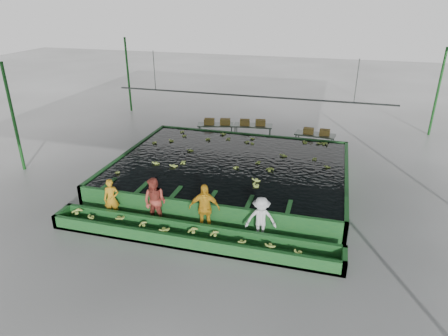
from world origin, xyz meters
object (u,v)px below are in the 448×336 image
(sorting_trough, at_px, (191,236))
(packing_table_left, at_px, (216,132))
(flotation_tank, at_px, (230,171))
(box_stack_left, at_px, (217,124))
(worker_c, at_px, (204,208))
(worker_a, at_px, (112,199))
(worker_b, at_px, (155,202))
(box_stack_mid, at_px, (253,125))
(packing_table_mid, at_px, (253,133))
(worker_d, at_px, (261,219))
(packing_table_right, at_px, (314,142))
(box_stack_right, at_px, (316,134))

(sorting_trough, relative_size, packing_table_left, 5.00)
(flotation_tank, distance_m, box_stack_left, 5.42)
(sorting_trough, bearing_deg, worker_c, 74.32)
(worker_a, distance_m, worker_c, 3.58)
(packing_table_left, bearing_deg, worker_b, -86.55)
(worker_b, xyz_separation_m, box_stack_mid, (1.51, 9.52, 0.07))
(packing_table_mid, bearing_deg, worker_b, -99.12)
(worker_c, distance_m, worker_d, 1.97)
(worker_a, xyz_separation_m, packing_table_mid, (3.27, 9.55, -0.28))
(packing_table_left, bearing_deg, worker_c, -75.52)
(worker_c, xyz_separation_m, packing_table_right, (3.12, 9.01, -0.44))
(sorting_trough, height_order, packing_table_right, packing_table_right)
(flotation_tank, xyz_separation_m, box_stack_right, (3.40, 4.67, 0.48))
(worker_c, bearing_deg, packing_table_right, 58.11)
(sorting_trough, bearing_deg, packing_table_left, 102.16)
(box_stack_mid, bearing_deg, worker_c, -88.03)
(box_stack_right, bearing_deg, worker_b, -119.20)
(worker_a, xyz_separation_m, worker_b, (1.74, 0.00, 0.13))
(packing_table_left, xyz_separation_m, box_stack_right, (5.58, -0.31, 0.48))
(packing_table_right, xyz_separation_m, box_stack_mid, (-3.44, 0.52, 0.50))
(sorting_trough, xyz_separation_m, worker_d, (2.19, 0.80, 0.55))
(box_stack_right, bearing_deg, box_stack_left, 176.78)
(sorting_trough, xyz_separation_m, worker_c, (0.22, 0.80, 0.66))
(worker_a, height_order, worker_b, worker_b)
(worker_b, bearing_deg, packing_table_left, 98.82)
(packing_table_left, xyz_separation_m, packing_table_right, (5.51, -0.28, 0.01))
(worker_a, distance_m, worker_d, 5.55)
(flotation_tank, bearing_deg, packing_table_mid, 90.86)
(worker_d, relative_size, packing_table_left, 0.80)
(packing_table_left, bearing_deg, box_stack_left, -2.03)
(sorting_trough, distance_m, packing_table_mid, 10.35)
(worker_a, xyz_separation_m, box_stack_mid, (3.25, 9.52, 0.20))
(box_stack_mid, height_order, box_stack_right, box_stack_mid)
(packing_table_left, bearing_deg, flotation_tank, -66.45)
(worker_a, bearing_deg, box_stack_right, 30.45)
(worker_a, xyz_separation_m, packing_table_left, (1.18, 9.29, -0.31))
(sorting_trough, distance_m, packing_table_left, 10.32)
(worker_d, height_order, box_stack_mid, worker_d)
(worker_d, distance_m, box_stack_right, 9.06)
(box_stack_left, bearing_deg, packing_table_left, 177.97)
(flotation_tank, height_order, worker_c, worker_c)
(packing_table_right, distance_m, box_stack_mid, 3.52)
(packing_table_mid, relative_size, box_stack_mid, 1.50)
(worker_a, bearing_deg, packing_table_right, 30.81)
(packing_table_right, relative_size, box_stack_left, 1.41)
(sorting_trough, xyz_separation_m, worker_a, (-3.35, 0.80, 0.51))
(worker_a, height_order, packing_table_left, worker_a)
(packing_table_mid, bearing_deg, flotation_tank, -89.14)
(worker_c, distance_m, box_stack_right, 9.52)
(box_stack_left, bearing_deg, worker_b, -87.14)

